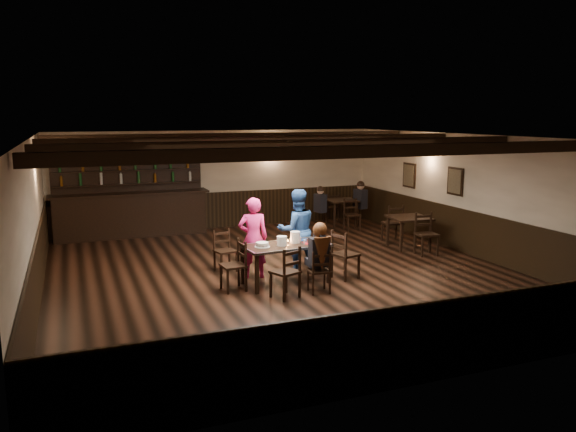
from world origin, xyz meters
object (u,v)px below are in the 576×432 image
object	(u,v)px
chair_near_left	(288,269)
bar_counter	(131,208)
woman_pink	(253,238)
cake	(262,245)
dining_table	(286,249)
chair_near_right	(320,268)
man_blue	(297,230)

from	to	relation	value
chair_near_left	bar_counter	distance (m)	6.54
chair_near_left	woman_pink	distance (m)	1.46
woman_pink	cake	size ratio (longest dim) A/B	5.64
dining_table	cake	distance (m)	0.49
chair_near_right	cake	distance (m)	1.15
chair_near_left	cake	xyz separation A→B (m)	(-0.20, 0.79, 0.26)
chair_near_right	man_blue	xyz separation A→B (m)	(0.19, 1.56, 0.37)
chair_near_right	bar_counter	world-z (taller)	bar_counter
dining_table	woman_pink	size ratio (longest dim) A/B	1.05
woman_pink	man_blue	bearing A→B (deg)	-158.70
dining_table	cake	xyz separation A→B (m)	(-0.47, -0.04, 0.12)
chair_near_right	bar_counter	xyz separation A→B (m)	(-2.59, 6.17, 0.27)
chair_near_right	bar_counter	size ratio (longest dim) A/B	0.20
dining_table	bar_counter	world-z (taller)	bar_counter
dining_table	woman_pink	world-z (taller)	woman_pink
man_blue	bar_counter	size ratio (longest dim) A/B	0.42
chair_near_left	cake	distance (m)	0.85
man_blue	woman_pink	bearing A→B (deg)	16.61
chair_near_right	cake	size ratio (longest dim) A/B	2.79
dining_table	man_blue	world-z (taller)	man_blue
bar_counter	chair_near_left	bearing A→B (deg)	-72.52
woman_pink	bar_counter	bearing A→B (deg)	-59.46
chair_near_left	bar_counter	xyz separation A→B (m)	(-1.96, 6.23, 0.19)
dining_table	chair_near_right	size ratio (longest dim) A/B	2.13
chair_near_left	woman_pink	world-z (taller)	woman_pink
chair_near_right	woman_pink	xyz separation A→B (m)	(-0.79, 1.37, 0.33)
woman_pink	bar_counter	size ratio (longest dim) A/B	0.40
dining_table	man_blue	bearing A→B (deg)	55.31
chair_near_left	bar_counter	size ratio (longest dim) A/B	0.23
dining_table	bar_counter	distance (m)	5.84
dining_table	chair_near_left	bearing A→B (deg)	-108.07
chair_near_left	man_blue	distance (m)	1.84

